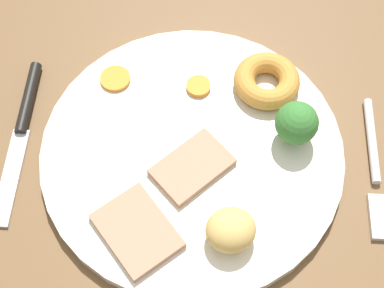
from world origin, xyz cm
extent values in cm
cube|color=brown|center=(0.00, 0.00, 1.80)|extent=(120.00, 84.00, 3.60)
cylinder|color=silver|center=(2.93, -2.12, 4.30)|extent=(29.91, 29.91, 1.40)
cube|color=tan|center=(6.67, 7.12, 5.40)|extent=(9.28, 9.30, 0.80)
cube|color=tan|center=(2.61, -0.36, 5.40)|extent=(8.42, 8.63, 0.80)
torus|color=#C68938|center=(-3.67, -10.50, 6.09)|extent=(6.85, 6.85, 2.18)
ellipsoid|color=#D8B260|center=(-1.71, 6.37, 6.71)|extent=(5.84, 5.68, 3.41)
cylinder|color=orange|center=(12.05, -9.18, 5.22)|extent=(3.16, 3.16, 0.43)
cylinder|color=orange|center=(3.27, -9.38, 5.28)|extent=(2.57, 2.57, 0.56)
cylinder|color=#8CB766|center=(-6.78, -4.87, 5.61)|extent=(1.28, 1.28, 1.21)
sphere|color=#387A33|center=(-6.78, -4.87, 7.69)|extent=(4.21, 4.21, 4.21)
cylinder|color=silver|center=(-14.88, -6.14, 4.05)|extent=(1.72, 9.54, 0.90)
cube|color=silver|center=(-15.59, 2.08, 3.90)|extent=(2.38, 4.66, 0.60)
cylinder|color=black|center=(20.86, -6.21, 4.20)|extent=(1.83, 8.57, 1.20)
cube|color=silver|center=(20.19, 2.76, 3.80)|extent=(2.48, 10.60, 0.40)
camera|label=1|loc=(-0.79, 24.51, 54.86)|focal=53.95mm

